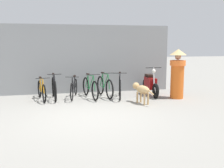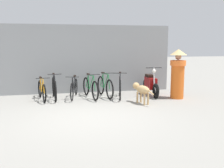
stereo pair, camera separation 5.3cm
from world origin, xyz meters
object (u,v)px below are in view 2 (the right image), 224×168
bicycle_5 (120,87)px  stray_dog (141,89)px  bicycle_0 (42,90)px  person_in_robes (178,72)px  bicycle_1 (54,88)px  bicycle_2 (74,88)px  bicycle_3 (90,88)px  bicycle_4 (105,87)px  motorcycle (151,84)px

bicycle_5 → stray_dog: bearing=35.3°
bicycle_0 → person_in_robes: (4.66, -0.76, 0.60)m
bicycle_0 → bicycle_5: bearing=75.5°
bicycle_1 → bicycle_2: (0.69, 0.02, -0.03)m
bicycle_2 → bicycle_3: (0.57, -0.10, 0.02)m
bicycle_3 → bicycle_5: (1.05, -0.16, 0.02)m
bicycle_3 → bicycle_4: size_ratio=1.04×
bicycle_2 → stray_dog: bearing=68.3°
bicycle_5 → stray_dog: bicycle_5 is taller
bicycle_4 → stray_dog: bicycle_4 is taller
person_in_robes → bicycle_2: bearing=-12.2°
motorcycle → person_in_robes: (0.70, -0.78, 0.51)m
motorcycle → bicycle_1: bearing=-86.6°
bicycle_1 → bicycle_2: size_ratio=1.02×
bicycle_5 → motorcycle: 1.25m
bicycle_0 → motorcycle: 3.96m
bicycle_5 → motorcycle: size_ratio=0.93×
bicycle_1 → person_in_robes: (4.24, -0.84, 0.55)m
bicycle_2 → stray_dog: size_ratio=1.61×
bicycle_2 → bicycle_4: (1.11, -0.05, 0.03)m
bicycle_1 → bicycle_4: bearing=85.3°
bicycle_0 → stray_dog: bearing=57.2°
bicycle_4 → bicycle_0: bearing=-97.2°
bicycle_1 → bicycle_3: size_ratio=0.99×
bicycle_4 → stray_dog: size_ratio=1.61×
bicycle_3 → motorcycle: motorcycle is taller
motorcycle → stray_dog: 1.52m
bicycle_0 → stray_dog: bicycle_0 is taller
bicycle_4 → bicycle_5: bicycle_5 is taller
bicycle_3 → motorcycle: 2.29m
bicycle_1 → person_in_robes: 4.36m
bicycle_2 → bicycle_3: size_ratio=0.96×
person_in_robes → bicycle_0: bearing=-7.9°
bicycle_0 → bicycle_1: size_ratio=0.92×
motorcycle → bicycle_0: bearing=-85.4°
bicycle_3 → bicycle_0: bearing=-99.9°
bicycle_3 → person_in_robes: (2.98, -0.75, 0.57)m
bicycle_2 → bicycle_3: bicycle_3 is taller
bicycle_1 → stray_dog: bearing=60.1°
bicycle_0 → bicycle_3: bicycle_3 is taller
bicycle_3 → motorcycle: bearing=80.9°
motorcycle → person_in_robes: bearing=45.8°
bicycle_4 → bicycle_5: 0.55m
bicycle_2 → person_in_robes: bearing=88.3°
bicycle_1 → bicycle_3: 1.26m
bicycle_3 → motorcycle: (2.29, 0.03, 0.05)m
stray_dog → person_in_robes: (1.50, 0.51, 0.47)m
stray_dog → bicycle_2: bearing=38.4°
bicycle_2 → bicycle_0: bearing=-73.0°
bicycle_4 → person_in_robes: 2.63m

